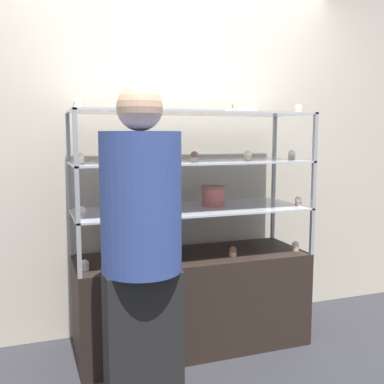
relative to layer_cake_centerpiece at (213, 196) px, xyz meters
The scene contains 29 objects.
ground_plane 1.03m from the layer_cake_centerpiece, 160.09° to the right, with size 20.00×20.00×0.00m, color #2D2D33.
back_wall 0.49m from the layer_cake_centerpiece, 116.55° to the left, with size 8.00×0.05×2.60m.
display_base 0.72m from the layer_cake_centerpiece, 160.09° to the right, with size 1.53×0.54×0.63m.
display_riser_lower 0.21m from the layer_cake_centerpiece, 160.09° to the right, with size 1.53×0.54×0.31m.
display_riser_middle 0.29m from the layer_cake_centerpiece, 160.09° to the right, with size 1.53×0.54×0.31m.
display_riser_upper 0.57m from the layer_cake_centerpiece, 160.09° to the right, with size 1.53×0.54×0.31m.
layer_cake_centerpiece is the anchor object (origin of this frame).
sheet_cake_frosted 0.65m from the layer_cake_centerpiece, behind, with size 0.26×0.16×0.06m.
cupcake_0 0.97m from the layer_cake_centerpiece, 168.33° to the right, with size 0.05×0.05×0.07m.
cupcake_1 0.56m from the layer_cake_centerpiece, 157.46° to the right, with size 0.05×0.05×0.07m.
cupcake_2 0.40m from the layer_cake_centerpiece, 70.61° to the right, with size 0.05×0.05×0.07m.
cupcake_3 0.67m from the layer_cake_centerpiece, 20.63° to the right, with size 0.05×0.05×0.07m.
price_tag_0 0.81m from the layer_cake_centerpiece, 154.21° to the right, with size 0.04×0.00×0.04m.
cupcake_4 0.90m from the layer_cake_centerpiece, behind, with size 0.05×0.05×0.06m.
cupcake_5 0.46m from the layer_cake_centerpiece, 155.35° to the right, with size 0.05×0.05×0.06m.
cupcake_6 0.58m from the layer_cake_centerpiece, 19.14° to the right, with size 0.05×0.05×0.06m.
price_tag_1 0.71m from the layer_cake_centerpiece, 153.52° to the right, with size 0.04×0.00×0.04m.
cupcake_7 0.95m from the layer_cake_centerpiece, 169.10° to the right, with size 0.05×0.05×0.07m.
cupcake_8 0.34m from the layer_cake_centerpiece, 148.18° to the right, with size 0.05×0.05×0.07m.
cupcake_9 0.36m from the layer_cake_centerpiece, 37.98° to the right, with size 0.05×0.05×0.07m.
cupcake_10 0.62m from the layer_cake_centerpiece, 11.27° to the right, with size 0.05×0.05×0.07m.
price_tag_2 0.55m from the layer_cake_centerpiece, 138.87° to the right, with size 0.04×0.00×0.04m.
cupcake_11 1.09m from the layer_cake_centerpiece, 167.85° to the right, with size 0.05×0.05×0.06m.
cupcake_12 0.74m from the layer_cake_centerpiece, 155.91° to the right, with size 0.05×0.05×0.06m.
cupcake_13 0.61m from the layer_cake_centerpiece, 72.85° to the right, with size 0.05×0.05×0.06m.
cupcake_14 0.82m from the layer_cake_centerpiece, 16.79° to the right, with size 0.05×0.05×0.06m.
price_tag_3 0.66m from the layer_cake_centerpiece, 96.02° to the right, with size 0.04×0.00×0.04m.
donut_glazed 0.62m from the layer_cake_centerpiece, ahead, with size 0.14×0.14×0.04m.
customer_figure 1.01m from the layer_cake_centerpiece, 132.36° to the right, with size 0.39×0.39×1.66m.
Camera 1 is at (-0.97, -2.75, 1.42)m, focal length 42.00 mm.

